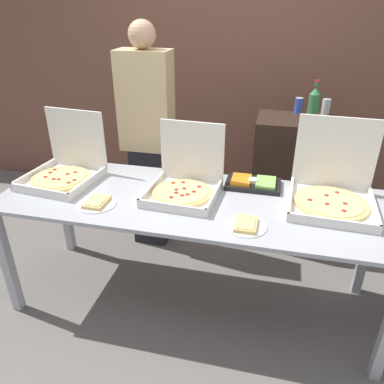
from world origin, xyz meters
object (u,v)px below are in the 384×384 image
at_px(soda_bottle, 314,104).
at_px(person_guest_cap, 148,138).
at_px(pizza_box_near_right, 332,190).
at_px(pizza_box_far_left, 185,183).
at_px(paper_plate_front_right, 246,225).
at_px(pizza_box_far_right, 65,169).
at_px(soda_can_silver, 326,107).
at_px(soda_can_colored, 299,105).
at_px(veggie_tray, 253,183).
at_px(paper_plate_front_left, 97,203).

relative_size(soda_bottle, person_guest_cap, 0.17).
bearing_deg(pizza_box_near_right, pizza_box_far_left, -171.86).
relative_size(paper_plate_front_right, person_guest_cap, 0.13).
bearing_deg(pizza_box_far_right, paper_plate_front_right, -8.47).
relative_size(soda_can_silver, person_guest_cap, 0.07).
bearing_deg(paper_plate_front_right, pizza_box_far_right, 165.73).
height_order(soda_can_colored, person_guest_cap, person_guest_cap).
height_order(paper_plate_front_right, veggie_tray, veggie_tray).
relative_size(veggie_tray, soda_can_silver, 2.91).
bearing_deg(soda_can_colored, paper_plate_front_right, -100.60).
height_order(pizza_box_near_right, pizza_box_far_left, pizza_box_near_right).
bearing_deg(pizza_box_far_left, paper_plate_front_right, -32.98).
height_order(soda_bottle, soda_can_colored, soda_bottle).
xyz_separation_m(paper_plate_front_right, soda_bottle, (0.36, 1.15, 0.40)).
bearing_deg(pizza_box_far_right, soda_can_silver, 37.28).
bearing_deg(soda_can_colored, veggie_tray, -106.88).
bearing_deg(veggie_tray, soda_bottle, 60.66).
xyz_separation_m(pizza_box_near_right, paper_plate_front_right, (-0.47, -0.39, -0.07)).
distance_m(paper_plate_front_left, person_guest_cap, 0.88).
xyz_separation_m(soda_bottle, soda_can_colored, (-0.10, 0.23, -0.07)).
relative_size(pizza_box_near_right, paper_plate_front_right, 2.29).
bearing_deg(veggie_tray, pizza_box_far_left, -154.19).
bearing_deg(soda_bottle, veggie_tray, -119.34).
bearing_deg(soda_can_silver, soda_bottle, -115.86).
xyz_separation_m(veggie_tray, soda_can_colored, (0.27, 0.87, 0.32)).
relative_size(pizza_box_far_right, soda_can_silver, 4.07).
bearing_deg(person_guest_cap, soda_can_colored, -157.63).
bearing_deg(person_guest_cap, veggie_tray, 155.08).
relative_size(pizza_box_near_right, veggie_tray, 1.46).
bearing_deg(soda_can_colored, pizza_box_far_left, -122.37).
bearing_deg(person_guest_cap, pizza_box_near_right, 158.86).
xyz_separation_m(pizza_box_far_right, soda_can_colored, (1.53, 1.06, 0.26)).
relative_size(paper_plate_front_right, soda_bottle, 0.74).
xyz_separation_m(veggie_tray, soda_bottle, (0.36, 0.65, 0.39)).
bearing_deg(soda_can_colored, pizza_box_near_right, -77.88).
bearing_deg(pizza_box_far_right, soda_bottle, 32.82).
bearing_deg(paper_plate_front_right, soda_can_colored, 79.40).
bearing_deg(paper_plate_front_left, soda_can_colored, 49.04).
xyz_separation_m(paper_plate_front_right, veggie_tray, (-0.01, 0.51, 0.01)).
relative_size(pizza_box_far_left, paper_plate_front_right, 2.01).
xyz_separation_m(pizza_box_far_left, paper_plate_front_left, (-0.48, -0.27, -0.06)).
xyz_separation_m(pizza_box_far_right, soda_bottle, (1.63, 0.83, 0.33)).
height_order(veggie_tray, soda_can_colored, soda_can_colored).
bearing_deg(soda_can_colored, paper_plate_front_left, -130.96).
bearing_deg(paper_plate_front_right, pizza_box_near_right, 39.71).
xyz_separation_m(pizza_box_far_left, soda_can_silver, (0.89, 1.08, 0.26)).
bearing_deg(soda_can_silver, person_guest_cap, -160.57).
distance_m(pizza_box_far_left, person_guest_cap, 0.76).
relative_size(paper_plate_front_left, soda_can_silver, 1.88).
bearing_deg(paper_plate_front_right, paper_plate_front_left, 177.36).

